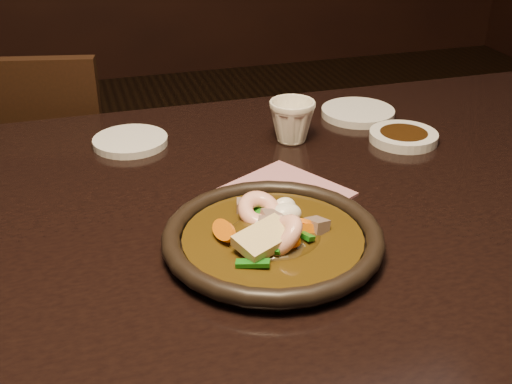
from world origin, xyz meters
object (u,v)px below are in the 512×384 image
object	(u,v)px
plate	(273,239)
tea_cup	(292,120)
table	(269,272)
chair	(35,215)

from	to	relation	value
plate	tea_cup	xyz separation A→B (m)	(0.13, 0.29, 0.02)
table	chair	xyz separation A→B (m)	(-0.33, 0.64, -0.21)
chair	plate	world-z (taller)	chair
plate	tea_cup	distance (m)	0.32
table	tea_cup	bearing A→B (deg)	64.41
plate	table	bearing A→B (deg)	75.80
chair	tea_cup	world-z (taller)	chair
chair	plate	bearing A→B (deg)	126.79
chair	tea_cup	bearing A→B (deg)	150.10
table	plate	distance (m)	0.11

